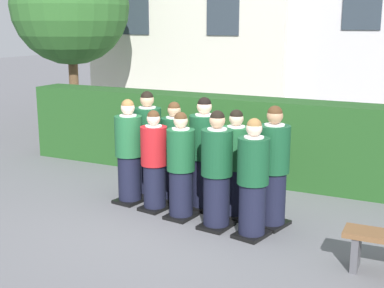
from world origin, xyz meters
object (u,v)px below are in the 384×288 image
student_rear_row_2 (204,156)px  student_rear_row_4 (273,170)px  student_in_red_blazer (154,163)px  student_rear_row_1 (174,154)px  student_front_row_0 (129,154)px  student_rear_row_0 (148,146)px  student_rear_row_3 (235,166)px  student_front_row_2 (181,168)px  student_front_row_4 (253,182)px  student_front_row_3 (217,173)px

student_rear_row_2 → student_rear_row_4: (1.16, -0.25, -0.01)m
student_in_red_blazer → student_rear_row_1: 0.52m
student_front_row_0 → student_rear_row_0: bearing=83.0°
student_rear_row_2 → student_rear_row_3: 0.57m
student_rear_row_2 → student_front_row_0: bearing=-167.2°
student_front_row_0 → student_rear_row_1: (0.60, 0.39, -0.03)m
student_front_row_2 → student_rear_row_2: 0.55m
student_front_row_4 → student_rear_row_1: student_front_row_4 is taller
student_front_row_2 → student_rear_row_4: size_ratio=0.92×
student_front_row_3 → student_rear_row_0: bearing=151.8°
student_front_row_4 → student_rear_row_4: (0.12, 0.49, 0.05)m
student_rear_row_1 → student_front_row_0: bearing=-146.9°
student_front_row_3 → student_rear_row_4: bearing=30.9°
student_in_red_blazer → student_rear_row_1: bearing=82.4°
student_front_row_2 → student_rear_row_0: (-0.99, 0.74, 0.08)m
student_front_row_0 → student_front_row_3: student_front_row_3 is taller
student_front_row_4 → student_rear_row_1: size_ratio=1.00×
student_rear_row_3 → student_rear_row_4: bearing=-11.9°
student_in_red_blazer → student_rear_row_4: (1.80, 0.14, 0.08)m
student_rear_row_0 → student_rear_row_2: student_rear_row_0 is taller
student_in_red_blazer → student_rear_row_4: student_rear_row_4 is taller
student_front_row_2 → student_front_row_4: bearing=-10.1°
student_front_row_2 → student_in_red_blazer: bearing=165.5°
student_front_row_2 → student_front_row_3: bearing=-11.1°
student_front_row_0 → student_front_row_4: student_front_row_0 is taller
student_front_row_4 → student_rear_row_3: student_front_row_4 is taller
student_front_row_2 → student_rear_row_0: size_ratio=0.91×
student_in_red_blazer → student_front_row_2: 0.54m
student_front_row_4 → student_in_red_blazer: bearing=168.5°
student_front_row_0 → student_front_row_4: bearing=-12.0°
student_rear_row_4 → student_in_red_blazer: bearing=-175.4°
student_front_row_2 → student_front_row_4: (1.16, -0.21, 0.02)m
student_front_row_2 → student_rear_row_4: 1.31m
student_front_row_0 → student_rear_row_0: 0.48m
student_front_row_2 → student_rear_row_1: (-0.45, 0.65, 0.01)m
student_front_row_3 → student_front_row_4: bearing=-9.1°
student_in_red_blazer → student_front_row_0: bearing=166.4°
student_in_red_blazer → student_rear_row_1: student_rear_row_1 is taller
student_rear_row_3 → student_rear_row_4: 0.62m
student_front_row_2 → student_rear_row_1: size_ratio=0.98×
student_front_row_3 → student_rear_row_2: size_ratio=0.96×
student_rear_row_0 → student_front_row_2: bearing=-36.7°
student_front_row_0 → student_rear_row_2: size_ratio=0.96×
student_front_row_0 → student_in_red_blazer: size_ratio=1.07×
student_front_row_4 → student_rear_row_3: 0.78m
student_rear_row_4 → student_rear_row_3: bearing=168.1°
student_rear_row_2 → student_rear_row_1: bearing=167.7°
student_in_red_blazer → student_rear_row_0: (-0.47, 0.60, 0.09)m
student_front_row_3 → student_rear_row_3: student_front_row_3 is taller
student_rear_row_1 → student_rear_row_2: student_rear_row_2 is taller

